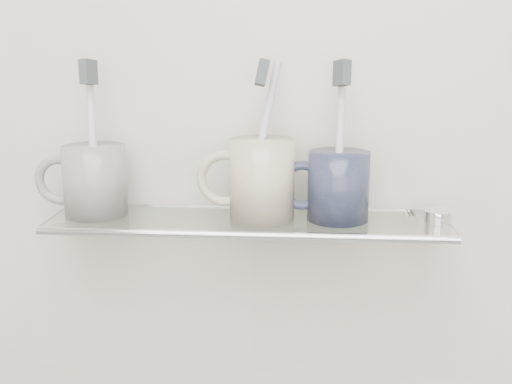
# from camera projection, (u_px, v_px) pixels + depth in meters

# --- Properties ---
(wall_back) EXTENTS (2.50, 0.00, 2.50)m
(wall_back) POSITION_uv_depth(u_px,v_px,m) (252.00, 94.00, 0.83)
(wall_back) COLOR beige
(wall_back) RESTS_ON ground
(shelf_glass) EXTENTS (0.50, 0.12, 0.01)m
(shelf_glass) POSITION_uv_depth(u_px,v_px,m) (248.00, 222.00, 0.81)
(shelf_glass) COLOR silver
(shelf_glass) RESTS_ON wall_back
(shelf_rail) EXTENTS (0.50, 0.01, 0.01)m
(shelf_rail) POSITION_uv_depth(u_px,v_px,m) (244.00, 235.00, 0.75)
(shelf_rail) COLOR silver
(shelf_rail) RESTS_ON shelf_glass
(bracket_left) EXTENTS (0.02, 0.03, 0.02)m
(bracket_left) POSITION_uv_depth(u_px,v_px,m) (97.00, 216.00, 0.87)
(bracket_left) COLOR silver
(bracket_left) RESTS_ON wall_back
(bracket_right) EXTENTS (0.02, 0.03, 0.02)m
(bracket_right) POSITION_uv_depth(u_px,v_px,m) (410.00, 223.00, 0.84)
(bracket_right) COLOR silver
(bracket_right) RESTS_ON wall_back
(mug_left) EXTENTS (0.09, 0.09, 0.09)m
(mug_left) POSITION_uv_depth(u_px,v_px,m) (95.00, 181.00, 0.82)
(mug_left) COLOR silver
(mug_left) RESTS_ON shelf_glass
(mug_left_handle) EXTENTS (0.07, 0.01, 0.07)m
(mug_left_handle) POSITION_uv_depth(u_px,v_px,m) (60.00, 180.00, 0.82)
(mug_left_handle) COLOR silver
(mug_left_handle) RESTS_ON mug_left
(toothbrush_left) EXTENTS (0.02, 0.04, 0.19)m
(toothbrush_left) POSITION_uv_depth(u_px,v_px,m) (92.00, 137.00, 0.80)
(toothbrush_left) COLOR silver
(toothbrush_left) RESTS_ON mug_left
(bristles_left) EXTENTS (0.02, 0.03, 0.03)m
(bristles_left) POSITION_uv_depth(u_px,v_px,m) (88.00, 72.00, 0.78)
(bristles_left) COLOR #393E41
(bristles_left) RESTS_ON toothbrush_left
(mug_center) EXTENTS (0.10, 0.10, 0.10)m
(mug_center) POSITION_uv_depth(u_px,v_px,m) (262.00, 179.00, 0.80)
(mug_center) COLOR beige
(mug_center) RESTS_ON shelf_glass
(mug_center_handle) EXTENTS (0.07, 0.01, 0.07)m
(mug_center_handle) POSITION_uv_depth(u_px,v_px,m) (225.00, 179.00, 0.80)
(mug_center_handle) COLOR beige
(mug_center_handle) RESTS_ON mug_center
(toothbrush_center) EXTENTS (0.05, 0.05, 0.19)m
(toothbrush_center) POSITION_uv_depth(u_px,v_px,m) (262.00, 139.00, 0.79)
(toothbrush_center) COLOR #B6B7C1
(toothbrush_center) RESTS_ON mug_center
(bristles_center) EXTENTS (0.02, 0.03, 0.04)m
(bristles_center) POSITION_uv_depth(u_px,v_px,m) (262.00, 73.00, 0.77)
(bristles_center) COLOR #393E41
(bristles_center) RESTS_ON toothbrush_center
(mug_right) EXTENTS (0.08, 0.08, 0.09)m
(mug_right) POSITION_uv_depth(u_px,v_px,m) (338.00, 186.00, 0.79)
(mug_right) COLOR black
(mug_right) RESTS_ON shelf_glass
(mug_right_handle) EXTENTS (0.06, 0.01, 0.06)m
(mug_right_handle) POSITION_uv_depth(u_px,v_px,m) (303.00, 186.00, 0.80)
(mug_right_handle) COLOR black
(mug_right_handle) RESTS_ON mug_right
(toothbrush_right) EXTENTS (0.02, 0.05, 0.19)m
(toothbrush_right) POSITION_uv_depth(u_px,v_px,m) (340.00, 140.00, 0.78)
(toothbrush_right) COLOR silver
(toothbrush_right) RESTS_ON mug_right
(bristles_right) EXTENTS (0.02, 0.03, 0.03)m
(bristles_right) POSITION_uv_depth(u_px,v_px,m) (342.00, 73.00, 0.76)
(bristles_right) COLOR #393E41
(bristles_right) RESTS_ON toothbrush_right
(chrome_cap) EXTENTS (0.03, 0.03, 0.01)m
(chrome_cap) POSITION_uv_depth(u_px,v_px,m) (438.00, 216.00, 0.79)
(chrome_cap) COLOR silver
(chrome_cap) RESTS_ON shelf_glass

